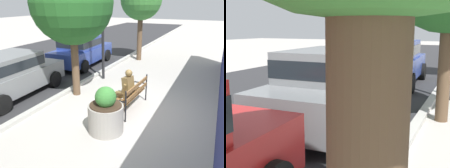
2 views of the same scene
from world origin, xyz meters
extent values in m
cube|color=#2D2D30|center=(0.00, 7.50, 0.00)|extent=(60.00, 9.00, 0.01)
cube|color=#B2AFA8|center=(0.00, 2.90, 0.06)|extent=(60.00, 0.20, 0.12)
cylinder|color=brown|center=(0.45, 2.49, 1.14)|extent=(0.27, 0.27, 2.28)
cube|color=slate|center=(-0.58, 4.56, 0.61)|extent=(4.15, 1.82, 0.70)
cube|color=slate|center=(-0.73, 4.55, 1.26)|extent=(2.18, 1.63, 0.60)
cube|color=black|center=(-0.73, 4.55, 1.26)|extent=(2.19, 1.65, 0.33)
cylinder|color=black|center=(0.72, 5.45, 0.32)|extent=(0.65, 0.24, 0.64)
cylinder|color=black|center=(0.78, 3.75, 0.32)|extent=(0.65, 0.24, 0.64)
cylinder|color=black|center=(-1.94, 5.37, 0.32)|extent=(0.65, 0.24, 0.64)
cylinder|color=black|center=(-1.89, 3.67, 0.32)|extent=(0.65, 0.24, 0.64)
cube|color=navy|center=(4.23, 4.56, 0.61)|extent=(4.15, 1.82, 0.70)
cube|color=navy|center=(4.08, 4.55, 1.26)|extent=(2.18, 1.63, 0.60)
cube|color=black|center=(4.08, 4.55, 1.26)|extent=(2.19, 1.65, 0.33)
cylinder|color=black|center=(5.54, 5.45, 0.32)|extent=(0.65, 0.24, 0.64)
cylinder|color=black|center=(5.59, 3.75, 0.32)|extent=(0.65, 0.24, 0.64)
cylinder|color=black|center=(2.88, 5.37, 0.32)|extent=(0.65, 0.24, 0.64)
cylinder|color=black|center=(2.93, 3.67, 0.32)|extent=(0.65, 0.24, 0.64)
camera|label=1|loc=(-6.32, -2.10, 3.30)|focal=37.24mm
camera|label=2|loc=(-6.07, 1.92, 1.99)|focal=47.22mm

